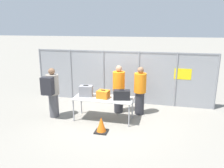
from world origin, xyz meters
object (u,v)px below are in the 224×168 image
Objects in this scene: suitcase_grey at (86,91)px; traffic_cone at (101,125)px; utility_trailer at (141,82)px; suitcase_black at (122,95)px; traveler_hooded at (52,91)px; security_worker_near at (119,89)px; security_worker_far at (140,90)px; inspection_table at (103,99)px; suitcase_orange at (103,94)px.

suitcase_grey is 1.02× the size of traffic_cone.
suitcase_black is at bearing -93.11° from utility_trailer.
suitcase_grey is 1.11m from traveler_hooded.
security_worker_near is 1.01× the size of security_worker_far.
utility_trailer reaches higher than traffic_cone.
inspection_table is at bearing -11.06° from traveler_hooded.
suitcase_black is 1.16m from traffic_cone.
security_worker_near is at bearing 7.51° from traveler_hooded.
inspection_table is 1.32m from security_worker_far.
security_worker_far is (0.48, 0.76, -0.03)m from suitcase_black.
suitcase_black is 0.34× the size of security_worker_far.
inspection_table is 0.17m from suitcase_orange.
suitcase_grey reaches higher than traffic_cone.
security_worker_near is 3.64× the size of traffic_cone.
security_worker_near is at bearing 65.68° from inspection_table.
suitcase_black is 0.16× the size of utility_trailer.
inspection_table is at bearing 179.13° from suitcase_black.
security_worker_far reaches higher than suitcase_black.
traveler_hooded is 4.56m from utility_trailer.
suitcase_grey is at bearing -5.14° from traveler_hooded.
traffic_cone is (0.18, -0.85, -0.65)m from suitcase_orange.
traveler_hooded is 1.00× the size of security_worker_far.
utility_trailer is at bearing 82.22° from traffic_cone.
suitcase_grey is 1.38m from traffic_cone.
security_worker_far is (1.08, 0.75, 0.17)m from inspection_table.
utility_trailer is (0.45, 2.85, -0.42)m from security_worker_near.
suitcase_grey is at bearing 175.74° from inspection_table.
inspection_table is at bearing 113.56° from suitcase_orange.
inspection_table is 3.70m from utility_trailer.
inspection_table is at bearing -4.26° from suitcase_grey.
security_worker_far is at bearing 34.79° from inspection_table.
traveler_hooded is at bearing -173.18° from suitcase_orange.
security_worker_far is (2.75, 0.95, -0.06)m from traveler_hooded.
security_worker_far is (1.66, 0.70, -0.06)m from suitcase_grey.
inspection_table is 0.63m from suitcase_black.
security_worker_far is (1.07, 0.75, -0.01)m from suitcase_orange.
suitcase_black is (1.18, -0.05, -0.03)m from suitcase_grey.
security_worker_near is at bearing 65.81° from suitcase_orange.
suitcase_grey reaches higher than utility_trailer.
traveler_hooded reaches higher than suitcase_grey.
traveler_hooded reaches higher than security_worker_far.
suitcase_orange is at bearing -11.13° from traveler_hooded.
suitcase_orange is 1.68m from traveler_hooded.
security_worker_near is 2.92m from utility_trailer.
inspection_table is 0.56× the size of utility_trailer.
traffic_cone is at bearing 45.12° from security_worker_far.
suitcase_black is 0.34× the size of traveler_hooded.
security_worker_far is at bearing 60.81° from traffic_cone.
suitcase_black is 2.27m from traveler_hooded.
suitcase_black is at bearing 63.97° from traffic_cone.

